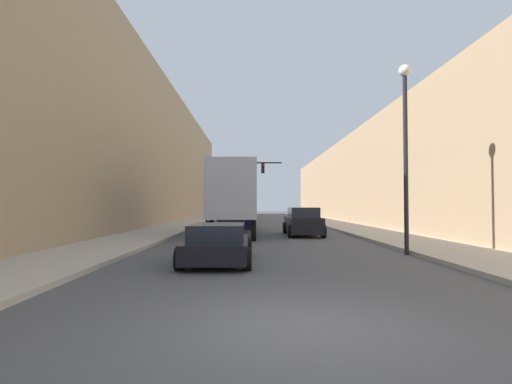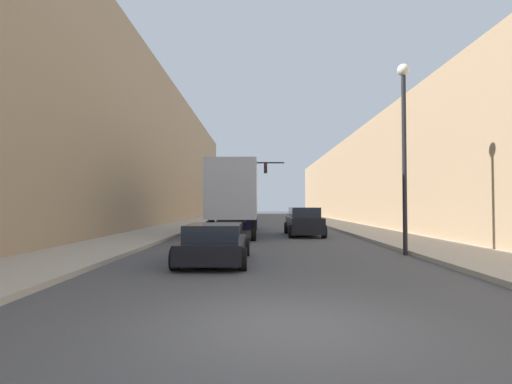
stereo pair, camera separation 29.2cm
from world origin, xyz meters
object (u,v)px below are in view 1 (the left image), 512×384
suv_car (303,222)px  street_lamp (405,133)px  sedan_car (218,244)px  traffic_signal_gantry (228,178)px  semi_truck (235,197)px

suv_car → street_lamp: bearing=-73.8°
sedan_car → street_lamp: 7.94m
sedan_car → street_lamp: bearing=15.4°
traffic_signal_gantry → street_lamp: size_ratio=1.00×
sedan_car → suv_car: 11.64m
suv_car → traffic_signal_gantry: (-5.22, 12.79, 3.50)m
suv_car → traffic_signal_gantry: 14.25m
suv_car → traffic_signal_gantry: bearing=112.2°
suv_car → street_lamp: size_ratio=0.69×
street_lamp → traffic_signal_gantry: bearing=109.8°
traffic_signal_gantry → sedan_car: bearing=-87.2°
semi_truck → traffic_signal_gantry: 11.78m
semi_truck → traffic_signal_gantry: size_ratio=1.73×
sedan_car → suv_car: (4.05, 10.92, 0.20)m
suv_car → street_lamp: (2.64, -9.07, 3.67)m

